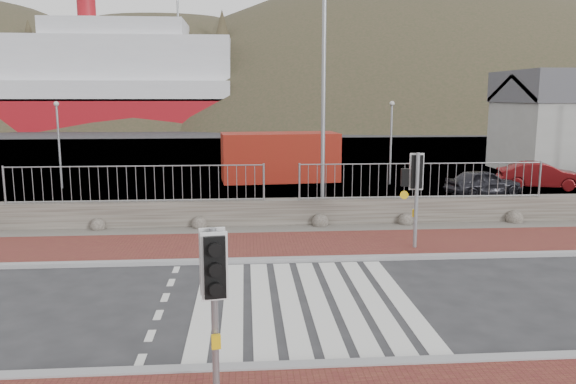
{
  "coord_description": "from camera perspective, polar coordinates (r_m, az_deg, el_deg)",
  "views": [
    {
      "loc": [
        -1.21,
        -11.4,
        4.37
      ],
      "look_at": [
        -0.1,
        3.0,
        1.89
      ],
      "focal_mm": 35.0,
      "sensor_mm": 36.0,
      "label": 1
    }
  ],
  "objects": [
    {
      "name": "streetlight",
      "position": [
        19.71,
        4.04,
        10.52
      ],
      "size": [
        1.75,
        0.23,
        8.26
      ],
      "rotation": [
        0.0,
        0.0,
        -0.01
      ],
      "color": "gray",
      "rests_on": "ground"
    },
    {
      "name": "kerb_far",
      "position": [
        15.08,
        0.4,
        -6.9
      ],
      "size": [
        40.0,
        0.25,
        0.12
      ],
      "primitive_type": "cube",
      "color": "gray",
      "rests_on": "ground"
    },
    {
      "name": "stone_wall",
      "position": [
        19.15,
        -0.67,
        -2.07
      ],
      "size": [
        40.0,
        0.6,
        0.9
      ],
      "primitive_type": "cube",
      "color": "#4A443D",
      "rests_on": "ground"
    },
    {
      "name": "railing",
      "position": [
        18.77,
        -0.65,
        1.93
      ],
      "size": [
        18.07,
        0.07,
        1.22
      ],
      "color": "gray",
      "rests_on": "stone_wall"
    },
    {
      "name": "water",
      "position": [
        74.44,
        -3.47,
        6.35
      ],
      "size": [
        220.0,
        50.0,
        0.05
      ],
      "primitive_type": "cube",
      "color": "#3F4C54",
      "rests_on": "ground"
    },
    {
      "name": "traffic_signal_near",
      "position": [
        7.98,
        -7.54,
        -8.71
      ],
      "size": [
        0.4,
        0.27,
        2.57
      ],
      "rotation": [
        0.0,
        0.0,
        0.15
      ],
      "color": "gray",
      "rests_on": "ground"
    },
    {
      "name": "ferry",
      "position": [
        82.7,
        -21.17,
        9.77
      ],
      "size": [
        50.0,
        16.0,
        20.0
      ],
      "color": "maroon",
      "rests_on": "ground"
    },
    {
      "name": "traffic_signal_far",
      "position": [
        16.21,
        12.85,
        1.19
      ],
      "size": [
        0.68,
        0.27,
        2.8
      ],
      "rotation": [
        0.0,
        0.0,
        3.05
      ],
      "color": "gray",
      "rests_on": "ground"
    },
    {
      "name": "kerb_near",
      "position": [
        9.52,
        3.54,
        -17.24
      ],
      "size": [
        40.0,
        0.25,
        0.12
      ],
      "primitive_type": "cube",
      "color": "gray",
      "rests_on": "ground"
    },
    {
      "name": "hills_backdrop",
      "position": [
        103.33,
        0.19,
        -5.66
      ],
      "size": [
        254.0,
        90.0,
        100.0
      ],
      "color": "#2F331F",
      "rests_on": "ground"
    },
    {
      "name": "quay",
      "position": [
        39.56,
        -2.61,
        3.38
      ],
      "size": [
        120.0,
        40.0,
        0.5
      ],
      "primitive_type": "cube",
      "color": "#4C4C4F",
      "rests_on": "ground"
    },
    {
      "name": "gravel_strip",
      "position": [
        18.46,
        -0.51,
        -3.86
      ],
      "size": [
        40.0,
        1.5,
        0.06
      ],
      "primitive_type": "cube",
      "color": "#59544C",
      "rests_on": "ground"
    },
    {
      "name": "ground",
      "position": [
        12.27,
        1.58,
        -11.12
      ],
      "size": [
        220.0,
        220.0,
        0.0
      ],
      "primitive_type": "plane",
      "color": "#28282B",
      "rests_on": "ground"
    },
    {
      "name": "shipping_container",
      "position": [
        29.2,
        -0.84,
        3.59
      ],
      "size": [
        6.17,
        3.02,
        2.48
      ],
      "primitive_type": "cube",
      "rotation": [
        0.0,
        0.0,
        0.09
      ],
      "color": "maroon",
      "rests_on": "ground"
    },
    {
      "name": "sidewalk_far",
      "position": [
        16.53,
        -0.04,
        -5.45
      ],
      "size": [
        40.0,
        3.0,
        0.08
      ],
      "primitive_type": "cube",
      "color": "brown",
      "rests_on": "ground"
    },
    {
      "name": "zebra_crossing",
      "position": [
        12.27,
        1.58,
        -11.09
      ],
      "size": [
        4.62,
        5.6,
        0.01
      ],
      "color": "silver",
      "rests_on": "ground"
    },
    {
      "name": "car_a",
      "position": [
        26.38,
        19.22,
        0.92
      ],
      "size": [
        3.59,
        2.01,
        1.15
      ],
      "primitive_type": "imported",
      "rotation": [
        0.0,
        0.0,
        1.77
      ],
      "color": "black",
      "rests_on": "ground"
    },
    {
      "name": "car_b",
      "position": [
        29.27,
        24.26,
        1.54
      ],
      "size": [
        4.06,
        2.29,
        1.27
      ],
      "primitive_type": "imported",
      "rotation": [
        0.0,
        0.0,
        1.31
      ],
      "color": "#5C0D0F",
      "rests_on": "ground"
    }
  ]
}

